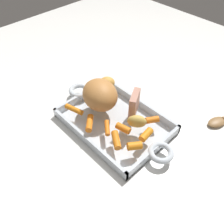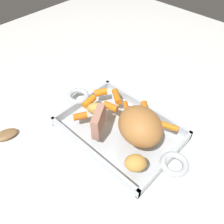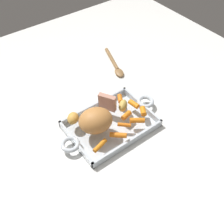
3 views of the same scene
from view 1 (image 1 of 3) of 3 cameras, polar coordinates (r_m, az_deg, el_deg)
The scene contains 14 objects.
ground_plane at distance 0.80m, azimuth 0.68°, elevation -2.84°, with size 1.85×1.85×0.00m, color white.
roasting_dish at distance 0.79m, azimuth 0.69°, elevation -2.26°, with size 0.45×0.25×0.04m.
pork_roast at distance 0.78m, azimuth -2.99°, elevation 4.03°, with size 0.13×0.11×0.09m, color #BB793D.
roast_slice_thin at distance 0.77m, azimuth 5.33°, elevation 2.08°, with size 0.02×0.07×0.07m, color tan.
baby_carrot_center_right at distance 0.70m, azimuth 1.00°, elevation -6.69°, with size 0.02×0.02×0.06m, color orange.
baby_carrot_northeast at distance 0.73m, azimuth -1.16°, elevation -3.78°, with size 0.02×0.02×0.05m, color orange.
baby_carrot_long at distance 0.69m, azimuth 5.38°, elevation -8.02°, with size 0.02×0.02×0.04m, color orange.
baby_carrot_southeast at distance 0.73m, azimuth 2.67°, elevation -3.87°, with size 0.02×0.02×0.05m, color orange.
baby_carrot_center_left at distance 0.72m, azimuth 8.11°, elevation -5.35°, with size 0.02×0.02×0.05m, color orange.
baby_carrot_northwest at distance 0.76m, azimuth 9.54°, elevation -1.84°, with size 0.02×0.02×0.04m, color orange.
baby_carrot_southwest at distance 0.79m, azimuth -9.00°, elevation 0.62°, with size 0.02×0.02×0.06m, color orange.
baby_carrot_short at distance 0.74m, azimuth -5.35°, elevation -2.63°, with size 0.02×0.02×0.06m, color orange.
potato_corner at distance 0.87m, azimuth -1.14°, elevation 7.01°, with size 0.05×0.04×0.04m, color gold.
potato_halved at distance 0.73m, azimuth 5.94°, elevation -2.23°, with size 0.06×0.03×0.04m, color gold.
Camera 1 is at (0.38, -0.38, 0.60)m, focal length 38.48 mm.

